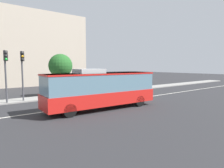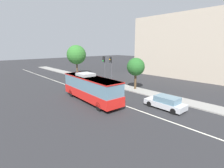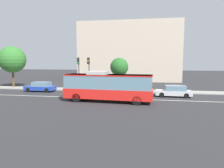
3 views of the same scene
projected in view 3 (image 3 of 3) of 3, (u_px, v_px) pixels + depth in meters
ground_plane at (109, 98)px, 24.61m from camera, size 160.00×160.00×0.00m
sidewalk_kerb at (117, 90)px, 30.92m from camera, size 80.00×2.56×0.14m
lane_centre_line at (109, 98)px, 24.61m from camera, size 76.00×0.16×0.01m
transit_bus at (108, 86)px, 22.48m from camera, size 10.13×3.09×3.46m
sedan_silver at (174, 91)px, 25.75m from camera, size 4.54×1.92×1.46m
sedan_blue at (41, 87)px, 30.22m from camera, size 4.51×1.83×1.46m
traffic_light_near_corner at (79, 68)px, 30.37m from camera, size 0.34×0.62×5.20m
traffic_light_mid_block at (89, 68)px, 30.35m from camera, size 0.33×0.62×5.20m
street_tree_kerbside_left at (119, 67)px, 30.66m from camera, size 2.81×2.81×5.12m
street_tree_kerbside_centre at (12, 60)px, 34.18m from camera, size 4.55×4.55×7.16m
office_block_background at (130, 52)px, 49.65m from camera, size 23.58×12.54×13.60m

